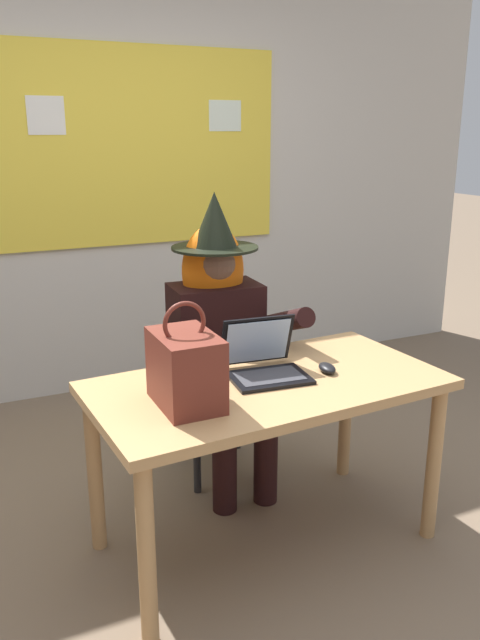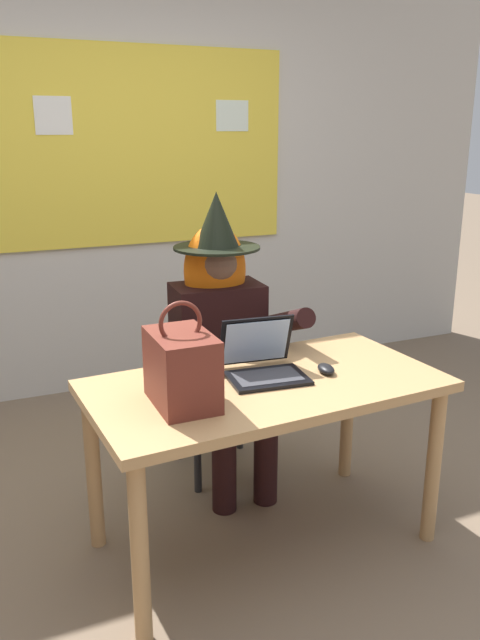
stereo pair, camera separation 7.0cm
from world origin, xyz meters
The scene contains 8 objects.
ground_plane centered at (0.00, 0.00, 0.00)m, with size 24.00×24.00×0.00m, color #75604C.
wall_back_bulletin centered at (0.00, 2.03, 1.45)m, with size 5.77×2.17×2.88m.
desk_main centered at (0.19, 0.05, 0.63)m, with size 1.41×0.79×0.72m.
chair_at_desk centered at (0.25, 0.76, 0.49)m, with size 0.44×0.44×0.89m.
person_costumed centered at (0.25, 0.64, 0.77)m, with size 0.61×0.68×1.39m.
laptop centered at (0.21, 0.11, 0.77)m, with size 0.33×0.32×0.22m.
computer_mouse centered at (0.45, 0.03, 0.74)m, with size 0.06×0.10×0.03m, color black.
handbag centered at (-0.17, -0.03, 0.85)m, with size 0.20×0.30×0.38m.
Camera 2 is at (-0.81, -2.03, 1.65)m, focal length 35.90 mm.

